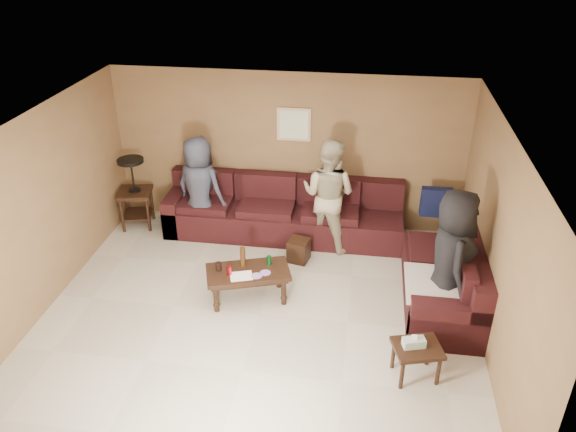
% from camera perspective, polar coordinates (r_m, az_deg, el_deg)
% --- Properties ---
extents(room, '(5.60, 5.50, 2.50)m').
position_cam_1_polar(room, '(6.43, -3.31, 1.75)').
color(room, beige).
rests_on(room, ground).
extents(sectional_sofa, '(4.65, 2.90, 0.97)m').
position_cam_1_polar(sectional_sofa, '(8.30, 4.53, -2.17)').
color(sectional_sofa, black).
rests_on(sectional_sofa, ground).
extents(coffee_table, '(1.19, 0.85, 0.73)m').
position_cam_1_polar(coffee_table, '(7.39, -4.12, -5.96)').
color(coffee_table, black).
rests_on(coffee_table, ground).
extents(end_table_left, '(0.61, 0.61, 1.17)m').
position_cam_1_polar(end_table_left, '(9.31, -15.30, 2.42)').
color(end_table_left, black).
rests_on(end_table_left, ground).
extents(side_table_right, '(0.60, 0.54, 0.57)m').
position_cam_1_polar(side_table_right, '(6.41, 12.91, -13.13)').
color(side_table_right, black).
rests_on(side_table_right, ground).
extents(waste_bin, '(0.34, 0.34, 0.34)m').
position_cam_1_polar(waste_bin, '(8.27, 1.10, -3.48)').
color(waste_bin, black).
rests_on(waste_bin, ground).
extents(wall_art, '(0.52, 0.04, 0.52)m').
position_cam_1_polar(wall_art, '(8.65, 0.60, 9.28)').
color(wall_art, tan).
rests_on(wall_art, ground).
extents(person_left, '(0.92, 0.74, 1.64)m').
position_cam_1_polar(person_left, '(8.72, -8.95, 2.82)').
color(person_left, '#313545').
rests_on(person_left, ground).
extents(person_middle, '(1.02, 0.90, 1.74)m').
position_cam_1_polar(person_middle, '(8.33, 4.12, 2.20)').
color(person_middle, tan).
rests_on(person_middle, ground).
extents(person_right, '(0.65, 0.93, 1.80)m').
position_cam_1_polar(person_right, '(7.01, 16.23, -4.22)').
color(person_right, black).
rests_on(person_right, ground).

